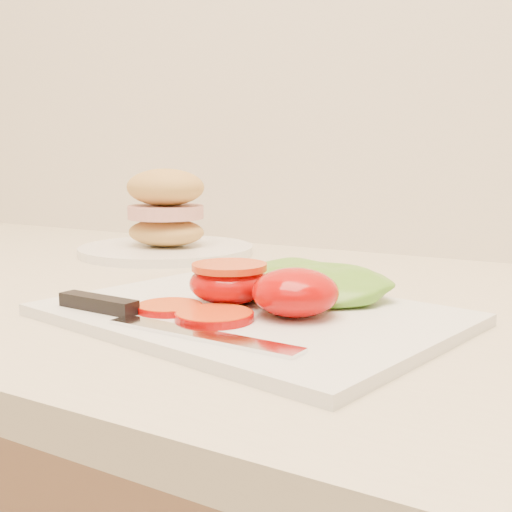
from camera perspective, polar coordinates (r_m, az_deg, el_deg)
The scene contains 9 objects.
cutting_board at distance 0.56m, azimuth -0.53°, elevation -5.22°, with size 0.34×0.24×0.01m, color silver.
tomato_half_dome at distance 0.53m, azimuth 3.50°, elevation -3.23°, with size 0.07×0.07×0.04m, color #B30301.
tomato_half_cut at distance 0.57m, azimuth -2.37°, elevation -2.27°, with size 0.07×0.07×0.04m.
tomato_slice_0 at distance 0.52m, azimuth -3.72°, elevation -5.35°, with size 0.06×0.06×0.01m, color #E3581F.
tomato_slice_1 at distance 0.55m, azimuth -7.71°, elevation -4.54°, with size 0.05×0.05×0.01m, color #E3581F.
lettuce_leaf_0 at distance 0.62m, azimuth 2.82°, elevation -2.16°, with size 0.14×0.09×0.03m, color #64A62B.
lettuce_leaf_1 at distance 0.59m, azimuth 6.30°, elevation -2.58°, with size 0.12×0.09×0.03m, color #64A62B.
knife at distance 0.53m, azimuth -10.72°, elevation -5.13°, with size 0.25×0.05×0.01m.
sandwich_plate at distance 0.93m, azimuth -8.00°, elevation 2.88°, with size 0.25×0.25×0.12m.
Camera 1 is at (-0.28, 1.11, 1.07)m, focal length 45.00 mm.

